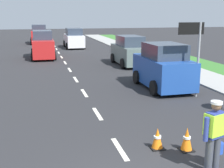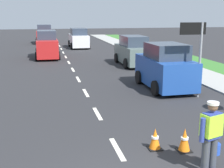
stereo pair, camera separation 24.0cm
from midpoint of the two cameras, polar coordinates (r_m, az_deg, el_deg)
name	(u,v)px [view 1 (the left image)]	position (r m, az deg, el deg)	size (l,w,h in m)	color
ground_plane	(61,57)	(25.81, -9.89, 5.14)	(96.00, 96.00, 0.00)	#28282B
sidewalk_right	(209,79)	(17.49, 17.54, 0.90)	(2.40, 72.00, 0.14)	#9E9E99
lane_center_line	(58,51)	(29.97, -10.54, 6.23)	(0.14, 46.40, 0.01)	silver
road_worker	(215,132)	(7.22, 18.02, -8.72)	(0.71, 0.52, 1.67)	#383D4C
lane_direction_sign	(194,42)	(13.14, 14.83, 7.81)	(1.16, 0.11, 3.20)	gray
traffic_cone_near	(187,139)	(8.27, 13.21, -10.18)	(0.36, 0.36, 0.63)	black
traffic_cone_far	(157,138)	(8.24, 7.78, -10.22)	(0.36, 0.36, 0.58)	black
car_parked_far	(129,52)	(21.21, 3.00, 6.19)	(1.91, 4.24, 2.05)	slate
car_parked_curbside	(163,68)	(14.67, 9.22, 3.10)	(2.04, 3.86, 2.18)	#1E4799
car_outgoing_far	(74,39)	(32.30, -7.46, 8.53)	(1.99, 4.32, 2.06)	silver
car_oncoming_second	(43,45)	(25.09, -13.29, 7.14)	(1.90, 4.22, 2.23)	red
car_oncoming_third	(39,35)	(37.73, -13.87, 9.07)	(2.07, 4.07, 2.26)	red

